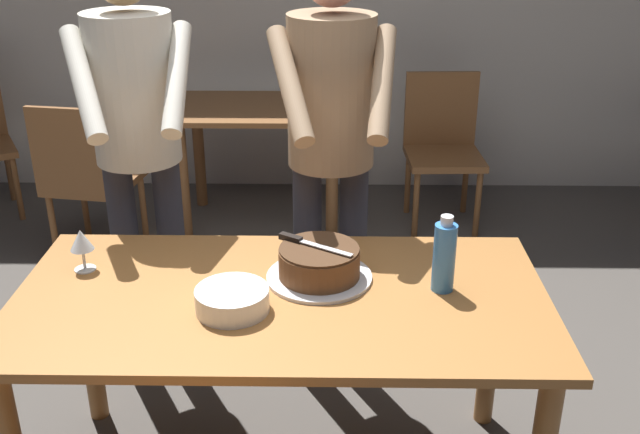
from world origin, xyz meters
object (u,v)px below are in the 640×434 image
(person_cutting_cake, at_px, (331,132))
(plate_stack, at_px, (232,300))
(water_bottle, at_px, (444,256))
(background_table, at_px, (260,133))
(background_chair_3, at_px, (87,176))
(wine_glass_near, at_px, (81,241))
(background_chair_0, at_px, (442,144))
(main_dining_table, at_px, (281,325))
(person_standing_beside, at_px, (137,129))
(cake_knife, at_px, (300,241))
(cake_on_platter, at_px, (319,264))

(person_cutting_cake, bearing_deg, plate_stack, -111.75)
(water_bottle, distance_m, person_cutting_cake, 0.72)
(background_table, xyz_separation_m, background_chair_3, (-0.89, -0.51, -0.09))
(wine_glass_near, bearing_deg, background_chair_3, 107.97)
(background_table, bearing_deg, background_chair_0, 3.44)
(background_table, bearing_deg, background_chair_3, -150.23)
(wine_glass_near, bearing_deg, plate_stack, -25.60)
(wine_glass_near, bearing_deg, background_chair_0, 55.03)
(person_cutting_cake, relative_size, background_chair_0, 1.91)
(person_cutting_cake, relative_size, background_table, 1.72)
(water_bottle, bearing_deg, background_table, 109.59)
(wine_glass_near, relative_size, background_chair_0, 0.16)
(main_dining_table, relative_size, person_standing_beside, 0.96)
(cake_knife, height_order, plate_stack, cake_knife)
(background_table, relative_size, background_chair_0, 1.11)
(person_standing_beside, height_order, background_chair_0, person_standing_beside)
(water_bottle, height_order, background_chair_0, water_bottle)
(cake_on_platter, bearing_deg, plate_stack, -142.08)
(main_dining_table, height_order, water_bottle, water_bottle)
(cake_on_platter, xyz_separation_m, cake_knife, (-0.06, 0.04, 0.06))
(background_chair_0, bearing_deg, cake_on_platter, -108.09)
(water_bottle, xyz_separation_m, person_cutting_cake, (-0.35, 0.59, 0.21))
(person_cutting_cake, bearing_deg, cake_on_platter, -93.84)
(background_chair_3, bearing_deg, background_table, 29.77)
(plate_stack, bearing_deg, person_standing_beside, 120.08)
(background_chair_3, bearing_deg, wine_glass_near, -72.03)
(cake_on_platter, distance_m, background_chair_3, 2.06)
(plate_stack, bearing_deg, person_cutting_cake, 68.25)
(cake_on_platter, bearing_deg, person_standing_beside, 141.11)
(cake_knife, bearing_deg, background_chair_3, 127.94)
(water_bottle, bearing_deg, person_cutting_cake, 120.64)
(background_chair_0, bearing_deg, main_dining_table, -109.98)
(cake_knife, xyz_separation_m, plate_stack, (-0.19, -0.24, -0.08))
(background_chair_0, xyz_separation_m, background_chair_3, (-1.98, -0.57, 0.00))
(wine_glass_near, bearing_deg, person_cutting_cake, 30.67)
(cake_knife, height_order, wine_glass_near, wine_glass_near)
(main_dining_table, relative_size, person_cutting_cake, 0.96)
(cake_knife, xyz_separation_m, wine_glass_near, (-0.71, 0.01, -0.01))
(background_chair_0, bearing_deg, plate_stack, -112.14)
(water_bottle, relative_size, background_table, 0.25)
(cake_on_platter, relative_size, plate_stack, 1.55)
(cake_on_platter, xyz_separation_m, person_standing_beside, (-0.69, 0.56, 0.27))
(person_standing_beside, bearing_deg, cake_on_platter, -38.89)
(wine_glass_near, relative_size, person_standing_beside, 0.08)
(cake_knife, relative_size, background_chair_3, 0.27)
(person_cutting_cake, height_order, person_standing_beside, same)
(background_table, bearing_deg, cake_knife, -81.09)
(main_dining_table, relative_size, plate_stack, 7.52)
(background_chair_0, relative_size, background_chair_3, 1.00)
(wine_glass_near, distance_m, background_chair_3, 1.66)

